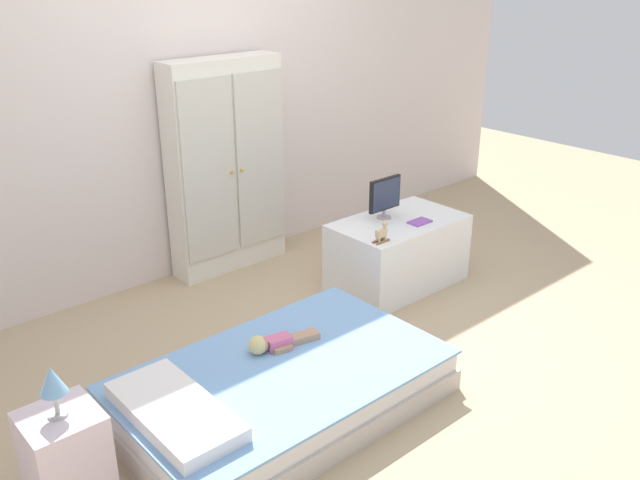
# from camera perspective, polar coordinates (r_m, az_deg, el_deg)

# --- Properties ---
(ground_plane) EXTENTS (10.00, 10.00, 0.02)m
(ground_plane) POSITION_cam_1_polar(r_m,az_deg,el_deg) (3.98, 3.20, -8.97)
(ground_plane) COLOR tan
(back_wall) EXTENTS (6.40, 0.05, 2.70)m
(back_wall) POSITION_cam_1_polar(r_m,az_deg,el_deg) (4.70, -10.34, 13.44)
(back_wall) COLOR silver
(back_wall) RESTS_ON ground_plane
(bed) EXTENTS (1.58, 0.96, 0.23)m
(bed) POSITION_cam_1_polar(r_m,az_deg,el_deg) (3.43, -3.16, -12.29)
(bed) COLOR beige
(bed) RESTS_ON ground_plane
(pillow) EXTENTS (0.32, 0.69, 0.07)m
(pillow) POSITION_cam_1_polar(r_m,az_deg,el_deg) (3.08, -12.10, -13.85)
(pillow) COLOR white
(pillow) RESTS_ON bed
(doll) EXTENTS (0.39, 0.15, 0.10)m
(doll) POSITION_cam_1_polar(r_m,az_deg,el_deg) (3.48, -4.14, -8.61)
(doll) COLOR #D6668E
(doll) RESTS_ON bed
(nightstand) EXTENTS (0.29, 0.29, 0.42)m
(nightstand) POSITION_cam_1_polar(r_m,az_deg,el_deg) (3.06, -20.50, -16.72)
(nightstand) COLOR silver
(nightstand) RESTS_ON ground_plane
(table_lamp) EXTENTS (0.11, 0.11, 0.22)m
(table_lamp) POSITION_cam_1_polar(r_m,az_deg,el_deg) (2.85, -21.50, -11.05)
(table_lamp) COLOR #B7B2AD
(table_lamp) RESTS_ON nightstand
(wardrobe) EXTENTS (0.84, 0.26, 1.47)m
(wardrobe) POSITION_cam_1_polar(r_m,az_deg,el_deg) (4.74, -7.86, 6.10)
(wardrobe) COLOR white
(wardrobe) RESTS_ON ground_plane
(tv_stand) EXTENTS (0.89, 0.53, 0.47)m
(tv_stand) POSITION_cam_1_polar(r_m,az_deg,el_deg) (4.61, 6.52, -1.04)
(tv_stand) COLOR white
(tv_stand) RESTS_ON ground_plane
(tv_monitor) EXTENTS (0.27, 0.10, 0.28)m
(tv_monitor) POSITION_cam_1_polar(r_m,az_deg,el_deg) (4.49, 5.47, 3.73)
(tv_monitor) COLOR #99999E
(tv_monitor) RESTS_ON tv_stand
(rocking_horse_toy) EXTENTS (0.11, 0.04, 0.13)m
(rocking_horse_toy) POSITION_cam_1_polar(r_m,az_deg,el_deg) (4.14, 5.25, 0.69)
(rocking_horse_toy) COLOR #8E6642
(rocking_horse_toy) RESTS_ON tv_stand
(book_purple) EXTENTS (0.15, 0.10, 0.01)m
(book_purple) POSITION_cam_1_polar(r_m,az_deg,el_deg) (4.49, 8.35, 1.52)
(book_purple) COLOR #8E51B2
(book_purple) RESTS_ON tv_stand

